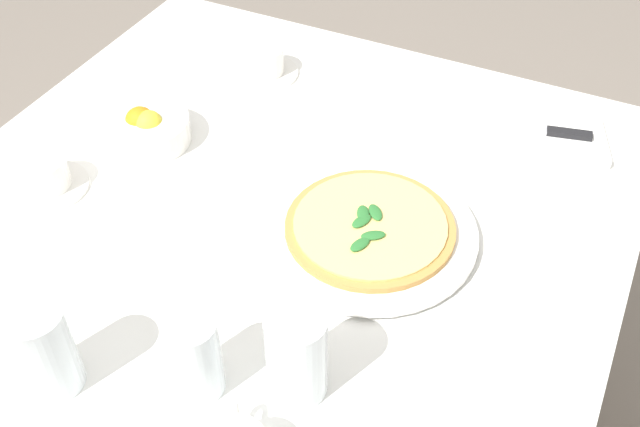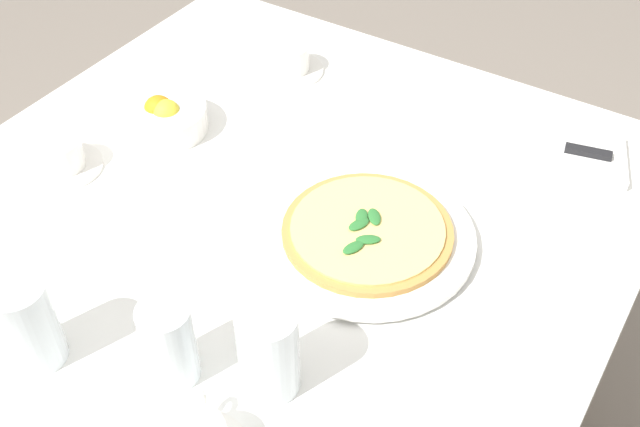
% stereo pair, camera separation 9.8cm
% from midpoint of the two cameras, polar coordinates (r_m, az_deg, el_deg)
% --- Properties ---
extents(dining_table, '(1.06, 1.06, 0.74)m').
position_cam_midpoint_polar(dining_table, '(1.30, -0.92, -3.89)').
color(dining_table, white).
rests_on(dining_table, ground_plane).
extents(pizza_plate, '(0.32, 0.32, 0.02)m').
position_cam_midpoint_polar(pizza_plate, '(1.14, 5.96, -1.83)').
color(pizza_plate, white).
rests_on(pizza_plate, dining_table).
extents(pizza, '(0.25, 0.25, 0.02)m').
position_cam_midpoint_polar(pizza, '(1.13, 6.00, -1.33)').
color(pizza, '#C68E47').
rests_on(pizza, pizza_plate).
extents(coffee_cup_left_edge, '(0.13, 0.13, 0.06)m').
position_cam_midpoint_polar(coffee_cup_left_edge, '(1.50, -0.38, 11.25)').
color(coffee_cup_left_edge, white).
rests_on(coffee_cup_left_edge, dining_table).
extents(coffee_cup_near_left, '(0.13, 0.13, 0.06)m').
position_cam_midpoint_polar(coffee_cup_near_left, '(1.31, -16.68, 4.04)').
color(coffee_cup_near_left, white).
rests_on(coffee_cup_near_left, dining_table).
extents(water_glass_near_right, '(0.07, 0.07, 0.12)m').
position_cam_midpoint_polar(water_glass_near_right, '(0.96, -8.17, -9.93)').
color(water_glass_near_right, white).
rests_on(water_glass_near_right, dining_table).
extents(water_glass_far_right, '(0.08, 0.08, 0.13)m').
position_cam_midpoint_polar(water_glass_far_right, '(0.94, -0.79, -10.62)').
color(water_glass_far_right, white).
rests_on(water_glass_far_right, dining_table).
extents(water_glass_far_left, '(0.07, 0.07, 0.13)m').
position_cam_midpoint_polar(water_glass_far_left, '(1.01, -18.09, -8.21)').
color(water_glass_far_left, white).
rests_on(water_glass_far_left, dining_table).
extents(napkin_folded, '(0.25, 0.19, 0.02)m').
position_cam_midpoint_polar(napkin_folded, '(1.36, 19.12, 4.17)').
color(napkin_folded, white).
rests_on(napkin_folded, dining_table).
extents(dinner_knife, '(0.19, 0.06, 0.01)m').
position_cam_midpoint_polar(dinner_knife, '(1.35, 19.14, 4.65)').
color(dinner_knife, silver).
rests_on(dinner_knife, napkin_folded).
extents(citrus_bowl, '(0.15, 0.15, 0.06)m').
position_cam_midpoint_polar(citrus_bowl, '(1.36, -9.47, 6.97)').
color(citrus_bowl, white).
rests_on(citrus_bowl, dining_table).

